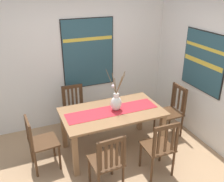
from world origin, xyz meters
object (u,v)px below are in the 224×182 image
(centerpiece_vase, at_px, (116,102))
(chair_1, at_px, (107,161))
(chair_3, at_px, (160,147))
(painting_on_back_wall, at_px, (88,53))
(chair_0, at_px, (40,142))
(chair_4, at_px, (75,108))
(chair_2, at_px, (172,110))
(dining_table, at_px, (112,117))
(painting_on_side_wall, at_px, (203,62))

(centerpiece_vase, height_order, chair_1, centerpiece_vase)
(chair_3, xyz_separation_m, painting_on_back_wall, (-0.41, 2.02, 0.93))
(chair_0, height_order, painting_on_back_wall, painting_on_back_wall)
(chair_4, bearing_deg, chair_3, -62.85)
(chair_2, bearing_deg, chair_4, 154.46)
(chair_1, height_order, chair_3, chair_3)
(dining_table, bearing_deg, chair_3, -63.60)
(painting_on_side_wall, bearing_deg, chair_1, -161.62)
(chair_0, bearing_deg, chair_2, 0.80)
(chair_3, height_order, painting_on_back_wall, painting_on_back_wall)
(chair_3, distance_m, painting_on_back_wall, 2.26)
(chair_1, bearing_deg, chair_2, 27.86)
(chair_3, bearing_deg, centerpiece_vase, 112.58)
(chair_1, bearing_deg, centerpiece_vase, 59.83)
(centerpiece_vase, height_order, painting_on_side_wall, painting_on_side_wall)
(painting_on_back_wall, bearing_deg, chair_2, -43.98)
(chair_2, bearing_deg, chair_0, -179.20)
(chair_2, distance_m, painting_on_back_wall, 1.92)
(painting_on_side_wall, bearing_deg, dining_table, 174.36)
(chair_2, distance_m, chair_3, 1.17)
(painting_on_back_wall, distance_m, painting_on_side_wall, 2.11)
(chair_3, relative_size, painting_on_side_wall, 0.91)
(chair_0, height_order, painting_on_side_wall, painting_on_side_wall)
(chair_4, relative_size, painting_on_back_wall, 0.68)
(chair_1, height_order, painting_on_back_wall, painting_on_back_wall)
(chair_1, relative_size, painting_on_side_wall, 0.90)
(chair_0, relative_size, painting_on_side_wall, 0.87)
(chair_2, height_order, chair_3, chair_2)
(dining_table, bearing_deg, chair_0, -179.65)
(chair_4, distance_m, painting_on_side_wall, 2.46)
(centerpiece_vase, bearing_deg, chair_4, 121.38)
(chair_2, xyz_separation_m, chair_4, (-1.65, 0.79, -0.01))
(dining_table, relative_size, painting_on_back_wall, 1.23)
(chair_3, relative_size, painting_on_back_wall, 0.70)
(chair_0, relative_size, chair_2, 0.92)
(painting_on_back_wall, xyz_separation_m, painting_on_side_wall, (1.62, -1.36, 0.03))
(chair_1, xyz_separation_m, chair_4, (-0.02, 1.65, -0.00))
(dining_table, relative_size, painting_on_side_wall, 1.61)
(chair_0, height_order, chair_2, chair_2)
(chair_2, relative_size, painting_on_side_wall, 0.95)
(dining_table, xyz_separation_m, chair_0, (-1.19, -0.01, -0.16))
(chair_0, height_order, chair_3, chair_3)
(dining_table, height_order, painting_on_back_wall, painting_on_back_wall)
(chair_1, bearing_deg, painting_on_side_wall, 18.38)
(chair_3, xyz_separation_m, painting_on_side_wall, (1.21, 0.67, 0.96))
(dining_table, distance_m, chair_3, 0.94)
(dining_table, height_order, chair_3, chair_3)
(chair_1, relative_size, chair_4, 1.01)
(centerpiece_vase, distance_m, chair_0, 1.33)
(chair_1, bearing_deg, chair_4, 90.55)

